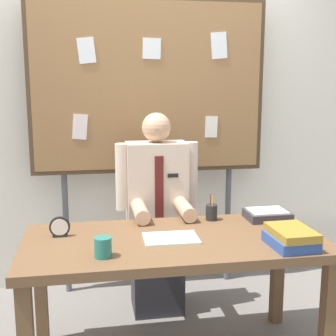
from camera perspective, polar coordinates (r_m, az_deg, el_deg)
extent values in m
cube|color=silver|center=(3.52, -2.83, 7.17)|extent=(6.40, 0.08, 2.70)
cube|color=brown|center=(2.48, 0.76, -9.34)|extent=(1.62, 0.76, 0.05)
cube|color=brown|center=(2.60, 19.49, -17.91)|extent=(0.07, 0.07, 0.69)
cube|color=brown|center=(2.90, -15.72, -14.59)|extent=(0.07, 0.07, 0.69)
cube|color=brown|center=(3.12, 13.60, -12.66)|extent=(0.07, 0.07, 0.69)
cube|color=#2D2D33|center=(3.25, -1.39, -13.76)|extent=(0.34, 0.30, 0.44)
cube|color=beige|center=(3.05, -1.44, -3.64)|extent=(0.40, 0.22, 0.74)
sphere|color=tan|center=(2.97, -1.48, 5.16)|extent=(0.19, 0.19, 0.19)
cylinder|color=beige|center=(2.98, -5.78, -1.12)|extent=(0.09, 0.09, 0.44)
cylinder|color=beige|center=(3.04, 2.90, -0.82)|extent=(0.09, 0.09, 0.44)
cylinder|color=tan|center=(2.79, -3.49, -5.47)|extent=(0.09, 0.30, 0.09)
cylinder|color=tan|center=(2.84, 2.16, -5.20)|extent=(0.09, 0.30, 0.09)
cube|color=#591919|center=(2.93, -1.11, -3.13)|extent=(0.06, 0.01, 0.48)
cube|color=black|center=(2.92, 0.63, -0.95)|extent=(0.07, 0.01, 0.02)
cube|color=#4C3823|center=(3.31, -2.42, 10.20)|extent=(1.70, 0.05, 1.24)
cube|color=olive|center=(3.30, -2.39, 10.20)|extent=(1.64, 0.04, 1.18)
cylinder|color=#59595E|center=(3.49, -12.66, -7.80)|extent=(0.04, 0.04, 0.94)
cylinder|color=#59595E|center=(3.64, 7.51, -6.85)|extent=(0.04, 0.04, 0.94)
cube|color=white|center=(3.38, 5.48, 5.17)|extent=(0.10, 0.00, 0.16)
cube|color=white|center=(3.26, -10.24, 14.36)|extent=(0.13, 0.00, 0.18)
cube|color=silver|center=(3.26, -11.02, 5.11)|extent=(0.12, 0.00, 0.19)
cube|color=white|center=(3.29, -2.06, 14.80)|extent=(0.13, 0.00, 0.15)
cube|color=white|center=(3.39, 6.45, 15.08)|extent=(0.13, 0.00, 0.19)
cube|color=#2D4C99|center=(2.42, 15.18, -8.91)|extent=(0.22, 0.27, 0.06)
cube|color=olive|center=(2.41, 15.32, -7.80)|extent=(0.20, 0.28, 0.04)
cube|color=silver|center=(2.45, 0.36, -8.84)|extent=(0.29, 0.21, 0.01)
cylinder|color=black|center=(2.55, -13.47, -7.19)|extent=(0.11, 0.02, 0.11)
cylinder|color=white|center=(2.54, -13.49, -7.28)|extent=(0.09, 0.00, 0.09)
cube|color=black|center=(2.57, -13.42, -8.25)|extent=(0.08, 0.04, 0.01)
cylinder|color=#267266|center=(2.22, -8.19, -9.85)|extent=(0.08, 0.08, 0.10)
cylinder|color=#262626|center=(2.79, 5.50, -5.58)|extent=(0.07, 0.07, 0.09)
cylinder|color=#263399|center=(2.79, 5.62, -4.73)|extent=(0.01, 0.01, 0.15)
cylinder|color=maroon|center=(2.79, 5.37, -4.73)|extent=(0.01, 0.01, 0.15)
cylinder|color=gold|center=(2.77, 5.60, -4.85)|extent=(0.01, 0.01, 0.15)
cube|color=#333338|center=(2.86, 12.39, -5.82)|extent=(0.26, 0.20, 0.05)
cube|color=silver|center=(2.85, 12.41, -5.26)|extent=(0.22, 0.17, 0.01)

